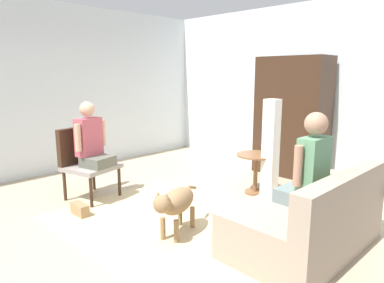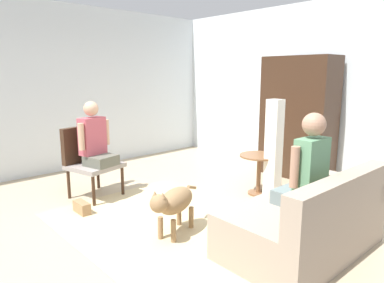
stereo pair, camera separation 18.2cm
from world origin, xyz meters
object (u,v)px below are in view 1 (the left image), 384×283
Objects in this scene: handbag at (80,209)px; person_on_couch at (309,167)px; couch at (310,219)px; round_end_table at (256,166)px; column_lamp at (271,150)px; armchair at (84,157)px; armoire_cabinet at (292,117)px; person_on_armchair at (91,140)px; dog at (176,202)px.

person_on_couch is at bearing 26.63° from handbag.
round_end_table is (-1.32, 0.99, 0.10)m from couch.
person_on_couch is at bearing -43.23° from column_lamp.
person_on_couch is 0.66× the size of column_lamp.
couch is 0.53m from person_on_couch.
armoire_cabinet reaches higher than armchair.
armoire_cabinet reaches higher than handbag.
column_lamp reaches higher than armchair.
armoire_cabinet is (1.31, 3.00, 0.17)m from person_on_armchair.
couch is 2.83× the size of round_end_table.
armchair is 0.85m from handbag.
column_lamp reaches higher than dog.
armchair is at bearing -115.69° from armoire_cabinet.
person_on_couch is 2.74m from handbag.
person_on_couch is at bearing -57.30° from armoire_cabinet.
person_on_armchair is 0.63× the size of column_lamp.
person_on_armchair reaches higher than dog.
armoire_cabinet is (-0.41, 1.28, 0.31)m from column_lamp.
person_on_armchair is 1.71m from dog.
person_on_couch is 1.40m from dog.
couch is 2.68m from handbag.
armoire_cabinet is at bearing 122.70° from person_on_couch.
dog is at bearing -84.03° from round_end_table.
person_on_couch reaches higher than round_end_table.
armchair is (-2.94, -0.81, 0.27)m from couch.
person_on_couch is 1.05× the size of person_on_armchair.
column_lamp is at bearing 43.12° from armchair.
column_lamp is (-1.06, 0.95, 0.38)m from couch.
couch is 1.19× the size of column_lamp.
couch is 3.06m from armchair.
person_on_armchair is at bearing -135.07° from column_lamp.
round_end_table is 0.29× the size of armoire_cabinet.
handbag is (0.56, -0.39, -0.50)m from armchair.
dog is 0.42× the size of armoire_cabinet.
person_on_armchair is at bearing -113.59° from armoire_cabinet.
couch is 1.67× the size of armchair.
person_on_armchair is 2.33m from round_end_table.
dog is at bearing -147.12° from couch.
column_lamp is at bearing 58.53° from handbag.
couch reaches higher than dog.
couch is at bearing 15.42° from armchair.
armoire_cabinet reaches higher than person_on_couch.
round_end_table is (1.47, 1.76, -0.42)m from person_on_armchair.
handbag is (-2.38, -1.20, -0.23)m from couch.
couch is at bearing 15.51° from person_on_armchair.
round_end_table is at bearing 171.20° from column_lamp.
couch is 1.79× the size of person_on_couch.
person_on_armchair is (-2.76, -0.75, -0.01)m from person_on_couch.
handbag is (-1.24, -0.47, -0.30)m from dog.
armchair is 1.69× the size of round_end_table.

